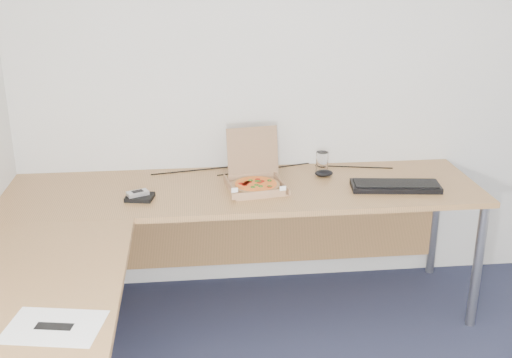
{
  "coord_description": "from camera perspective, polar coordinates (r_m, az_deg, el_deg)",
  "views": [
    {
      "loc": [
        -0.77,
        -1.7,
        1.92
      ],
      "look_at": [
        -0.45,
        1.28,
        0.82
      ],
      "focal_mm": 44.25,
      "sensor_mm": 36.0,
      "label": 1
    }
  ],
  "objects": [
    {
      "name": "desk",
      "position": [
        2.94,
        -6.63,
        -4.5
      ],
      "size": [
        2.5,
        2.2,
        0.73
      ],
      "color": "#AC7944",
      "rests_on": "ground"
    },
    {
      "name": "drinking_glass",
      "position": [
        3.56,
        5.99,
        1.5
      ],
      "size": [
        0.07,
        0.07,
        0.12
      ],
      "primitive_type": "cylinder",
      "color": "silver",
      "rests_on": "desk"
    },
    {
      "name": "phone",
      "position": [
        3.22,
        -10.65,
        -1.27
      ],
      "size": [
        0.12,
        0.09,
        0.02
      ],
      "primitive_type": "cube",
      "rotation": [
        0.0,
        0.0,
        0.42
      ],
      "color": "#B2B5BA",
      "rests_on": "wallet"
    },
    {
      "name": "pizza_box",
      "position": [
        3.32,
        -0.04,
        -0.26
      ],
      "size": [
        0.28,
        0.33,
        0.29
      ],
      "rotation": [
        0.0,
        0.0,
        0.15
      ],
      "color": "#AB7D57",
      "rests_on": "desk"
    },
    {
      "name": "room_shell",
      "position": [
        1.99,
        17.14,
        -0.48
      ],
      "size": [
        3.5,
        3.5,
        2.5
      ],
      "primitive_type": null,
      "color": "silver",
      "rests_on": "ground"
    },
    {
      "name": "wallet",
      "position": [
        3.23,
        -10.46,
        -1.63
      ],
      "size": [
        0.15,
        0.14,
        0.02
      ],
      "primitive_type": "cube",
      "rotation": [
        0.0,
        0.0,
        -0.19
      ],
      "color": "black",
      "rests_on": "desk"
    },
    {
      "name": "mouse",
      "position": [
        3.51,
        6.16,
        0.53
      ],
      "size": [
        0.11,
        0.09,
        0.04
      ],
      "primitive_type": "ellipsoid",
      "rotation": [
        0.0,
        0.0,
        -0.21
      ],
      "color": "black",
      "rests_on": "desk"
    },
    {
      "name": "cable_bundle",
      "position": [
        3.61,
        1.06,
        0.94
      ],
      "size": [
        0.67,
        0.14,
        0.01
      ],
      "primitive_type": null,
      "rotation": [
        0.0,
        0.0,
        0.14
      ],
      "color": "black",
      "rests_on": "desk"
    },
    {
      "name": "paper_sheet",
      "position": [
        2.27,
        -17.79,
        -12.59
      ],
      "size": [
        0.35,
        0.28,
        0.0
      ],
      "primitive_type": "cube",
      "rotation": [
        0.0,
        0.0,
        -0.19
      ],
      "color": "white",
      "rests_on": "desk"
    },
    {
      "name": "keyboard",
      "position": [
        3.39,
        12.49,
        -0.64
      ],
      "size": [
        0.48,
        0.22,
        0.03
      ],
      "primitive_type": "cube",
      "rotation": [
        0.0,
        0.0,
        -0.13
      ],
      "color": "black",
      "rests_on": "desk"
    }
  ]
}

